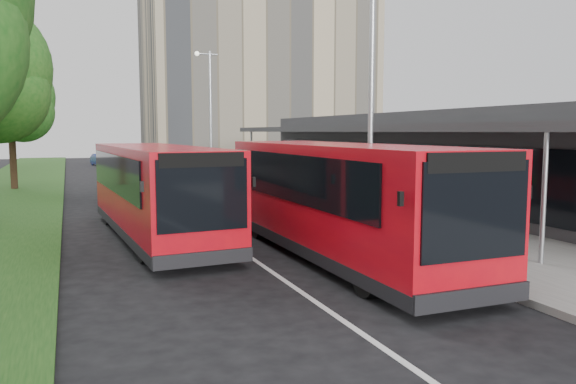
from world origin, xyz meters
name	(u,v)px	position (x,y,z in m)	size (l,w,h in m)	color
ground	(258,263)	(0.00, 0.00, 0.00)	(120.00, 120.00, 0.00)	black
pavement	(248,183)	(6.00, 20.00, 0.07)	(5.00, 80.00, 0.15)	slate
grass_verge	(13,191)	(-7.00, 20.00, 0.05)	(5.00, 80.00, 0.10)	#194516
lane_centre_line	(162,197)	(0.00, 15.00, 0.01)	(0.12, 70.00, 0.01)	silver
kerb_dashes	(209,187)	(3.30, 19.00, 0.01)	(0.12, 56.00, 0.01)	silver
office_block	(258,74)	(14.00, 42.00, 9.00)	(22.00, 12.00, 18.00)	tan
station_building	(434,158)	(10.86, 8.00, 2.04)	(7.70, 26.00, 4.00)	#2F2F31
tree_far	(10,103)	(-7.01, 21.05, 4.74)	(4.58, 4.58, 7.34)	#352515
lamp_post_near	(369,79)	(4.12, 2.00, 4.72)	(1.44, 0.28, 8.00)	#93979B
lamp_post_far	(209,107)	(4.12, 22.00, 4.72)	(1.44, 0.28, 8.00)	#93979B
bus_main	(338,200)	(2.06, -0.20, 1.48)	(2.77, 10.20, 2.88)	red
bus_second	(156,191)	(-1.81, 4.20, 1.41)	(3.11, 9.88, 2.75)	red
litter_bin	(328,193)	(6.08, 8.79, 0.59)	(0.49, 0.49, 0.88)	#3A2A18
bollard	(245,177)	(4.99, 17.41, 0.64)	(0.16, 0.16, 0.99)	yellow
car_near	(147,161)	(2.14, 36.81, 0.67)	(1.59, 3.94, 1.34)	#5B0D1F
car_far	(101,160)	(-1.39, 42.76, 0.55)	(1.17, 3.36, 1.11)	navy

